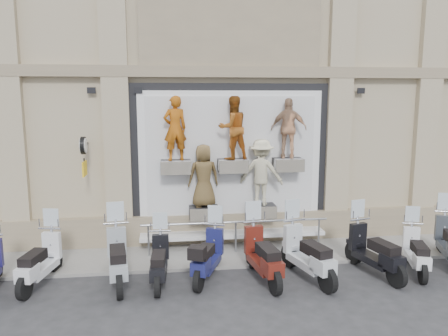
{
  "coord_description": "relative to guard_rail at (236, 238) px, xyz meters",
  "views": [
    {
      "loc": [
        -1.74,
        -9.05,
        4.22
      ],
      "look_at": [
        -0.33,
        1.9,
        2.38
      ],
      "focal_mm": 35.0,
      "sensor_mm": 36.0,
      "label": 1
    }
  ],
  "objects": [
    {
      "name": "ground",
      "position": [
        0.0,
        -2.0,
        -0.47
      ],
      "size": [
        90.0,
        90.0,
        0.0
      ],
      "primitive_type": "plane",
      "color": "#2D2D2F",
      "rests_on": "ground"
    },
    {
      "name": "sidewalk",
      "position": [
        0.0,
        0.1,
        -0.43
      ],
      "size": [
        16.0,
        2.2,
        0.08
      ],
      "primitive_type": "cube",
      "color": "#999691",
      "rests_on": "ground"
    },
    {
      "name": "building",
      "position": [
        0.0,
        5.0,
        5.54
      ],
      "size": [
        14.0,
        8.6,
        12.0
      ],
      "primitive_type": null,
      "color": "tan",
      "rests_on": "ground"
    },
    {
      "name": "shop_vitrine",
      "position": [
        0.09,
        0.74,
        1.94
      ],
      "size": [
        5.6,
        1.04,
        4.3
      ],
      "color": "black",
      "rests_on": "ground"
    },
    {
      "name": "guard_rail",
      "position": [
        0.0,
        0.0,
        0.0
      ],
      "size": [
        5.06,
        0.1,
        0.93
      ],
      "primitive_type": null,
      "color": "#9EA0A5",
      "rests_on": "ground"
    },
    {
      "name": "clock_sign_bracket",
      "position": [
        -3.9,
        0.47,
        2.34
      ],
      "size": [
        0.1,
        0.8,
        1.02
      ],
      "color": "black",
      "rests_on": "ground"
    },
    {
      "name": "scooter_b",
      "position": [
        -4.64,
        -1.33,
        0.34
      ],
      "size": [
        0.96,
        2.05,
        1.6
      ],
      "primitive_type": null,
      "rotation": [
        0.0,
        0.0,
        -0.2
      ],
      "color": "silver",
      "rests_on": "ground"
    },
    {
      "name": "scooter_c",
      "position": [
        -2.92,
        -1.48,
        0.4
      ],
      "size": [
        0.91,
        2.21,
        1.74
      ],
      "primitive_type": null,
      "rotation": [
        0.0,
        0.0,
        0.14
      ],
      "color": "#8E949A",
      "rests_on": "ground"
    },
    {
      "name": "scooter_d",
      "position": [
        -1.99,
        -1.6,
        0.29
      ],
      "size": [
        0.62,
        1.87,
        1.5
      ],
      "primitive_type": null,
      "rotation": [
        0.0,
        0.0,
        -0.05
      ],
      "color": "black",
      "rests_on": "ground"
    },
    {
      "name": "scooter_e",
      "position": [
        -0.88,
        -1.47,
        0.33
      ],
      "size": [
        1.26,
        2.04,
        1.6
      ],
      "primitive_type": null,
      "rotation": [
        0.0,
        0.0,
        -0.38
      ],
      "color": "#16194F",
      "rests_on": "ground"
    },
    {
      "name": "scooter_f",
      "position": [
        0.36,
        -1.72,
        0.39
      ],
      "size": [
        0.91,
        2.18,
        1.72
      ],
      "primitive_type": null,
      "rotation": [
        0.0,
        0.0,
        0.14
      ],
      "color": "#53160E",
      "rests_on": "ground"
    },
    {
      "name": "scooter_g",
      "position": [
        1.4,
        -1.79,
        0.41
      ],
      "size": [
        1.18,
        2.24,
        1.75
      ],
      "primitive_type": null,
      "rotation": [
        0.0,
        0.0,
        0.27
      ],
      "color": "#B9BDC1",
      "rests_on": "ground"
    },
    {
      "name": "scooter_h",
      "position": [
        3.05,
        -1.74,
        0.38
      ],
      "size": [
        1.07,
        2.15,
        1.68
      ],
      "primitive_type": null,
      "rotation": [
        0.0,
        0.0,
        0.24
      ],
      "color": "black",
      "rests_on": "ground"
    },
    {
      "name": "scooter_i",
      "position": [
        4.11,
        -1.74,
        0.28
      ],
      "size": [
        1.06,
        1.91,
        1.49
      ],
      "primitive_type": null,
      "rotation": [
        0.0,
        0.0,
        -0.3
      ],
      "color": "white",
      "rests_on": "ground"
    }
  ]
}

